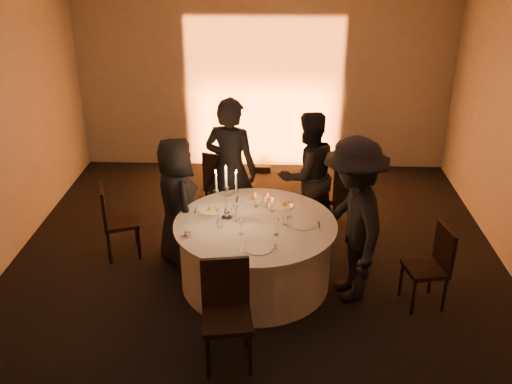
{
  "coord_description": "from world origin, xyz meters",
  "views": [
    {
      "loc": [
        0.22,
        -5.5,
        3.77
      ],
      "look_at": [
        0.0,
        0.2,
        1.05
      ],
      "focal_mm": 40.0,
      "sensor_mm": 36.0,
      "label": 1
    }
  ],
  "objects_px": {
    "chair_right": "(433,262)",
    "guest_right": "(353,221)",
    "chair_back_left": "(222,182)",
    "guest_back_left": "(231,170)",
    "guest_back_right": "(308,175)",
    "banquet_table": "(255,253)",
    "chair_front": "(226,306)",
    "candelabra": "(227,201)",
    "chair_left": "(114,217)",
    "coffee_cup": "(188,233)",
    "chair_back_right": "(340,191)",
    "guest_left": "(177,201)"
  },
  "relations": [
    {
      "from": "banquet_table",
      "to": "chair_left",
      "type": "height_order",
      "value": "chair_left"
    },
    {
      "from": "guest_right",
      "to": "candelabra",
      "type": "bearing_deg",
      "value": -112.38
    },
    {
      "from": "chair_front",
      "to": "candelabra",
      "type": "bearing_deg",
      "value": 85.86
    },
    {
      "from": "chair_right",
      "to": "guest_back_right",
      "type": "bearing_deg",
      "value": -150.18
    },
    {
      "from": "chair_left",
      "to": "guest_right",
      "type": "relative_size",
      "value": 0.51
    },
    {
      "from": "guest_back_left",
      "to": "chair_right",
      "type": "bearing_deg",
      "value": 166.53
    },
    {
      "from": "guest_right",
      "to": "candelabra",
      "type": "relative_size",
      "value": 2.82
    },
    {
      "from": "chair_right",
      "to": "guest_right",
      "type": "bearing_deg",
      "value": -109.21
    },
    {
      "from": "chair_left",
      "to": "chair_front",
      "type": "bearing_deg",
      "value": -157.49
    },
    {
      "from": "coffee_cup",
      "to": "chair_back_left",
      "type": "bearing_deg",
      "value": 84.02
    },
    {
      "from": "guest_right",
      "to": "candelabra",
      "type": "distance_m",
      "value": 1.38
    },
    {
      "from": "chair_back_left",
      "to": "chair_back_right",
      "type": "bearing_deg",
      "value": -170.74
    },
    {
      "from": "chair_right",
      "to": "candelabra",
      "type": "distance_m",
      "value": 2.29
    },
    {
      "from": "banquet_table",
      "to": "chair_back_right",
      "type": "xyz_separation_m",
      "value": [
        1.06,
        1.28,
        0.19
      ]
    },
    {
      "from": "chair_back_right",
      "to": "guest_right",
      "type": "bearing_deg",
      "value": 51.84
    },
    {
      "from": "guest_right",
      "to": "banquet_table",
      "type": "bearing_deg",
      "value": -111.56
    },
    {
      "from": "chair_back_left",
      "to": "guest_right",
      "type": "distance_m",
      "value": 2.32
    },
    {
      "from": "guest_back_right",
      "to": "candelabra",
      "type": "height_order",
      "value": "guest_back_right"
    },
    {
      "from": "guest_back_right",
      "to": "coffee_cup",
      "type": "bearing_deg",
      "value": 19.87
    },
    {
      "from": "banquet_table",
      "to": "candelabra",
      "type": "relative_size",
      "value": 2.76
    },
    {
      "from": "chair_back_right",
      "to": "chair_right",
      "type": "height_order",
      "value": "chair_back_right"
    },
    {
      "from": "chair_front",
      "to": "coffee_cup",
      "type": "bearing_deg",
      "value": 108.49
    },
    {
      "from": "chair_front",
      "to": "guest_back_left",
      "type": "bearing_deg",
      "value": 84.73
    },
    {
      "from": "chair_back_left",
      "to": "guest_back_left",
      "type": "distance_m",
      "value": 0.6
    },
    {
      "from": "chair_right",
      "to": "chair_left",
      "type": "bearing_deg",
      "value": -113.73
    },
    {
      "from": "chair_back_left",
      "to": "guest_back_left",
      "type": "relative_size",
      "value": 0.54
    },
    {
      "from": "chair_left",
      "to": "guest_left",
      "type": "height_order",
      "value": "guest_left"
    },
    {
      "from": "banquet_table",
      "to": "coffee_cup",
      "type": "bearing_deg",
      "value": -156.46
    },
    {
      "from": "coffee_cup",
      "to": "candelabra",
      "type": "distance_m",
      "value": 0.58
    },
    {
      "from": "chair_right",
      "to": "guest_left",
      "type": "relative_size",
      "value": 0.59
    },
    {
      "from": "banquet_table",
      "to": "guest_back_right",
      "type": "bearing_deg",
      "value": 61.88
    },
    {
      "from": "guest_back_left",
      "to": "guest_back_right",
      "type": "xyz_separation_m",
      "value": [
        0.97,
        0.1,
        -0.1
      ]
    },
    {
      "from": "coffee_cup",
      "to": "chair_back_right",
      "type": "bearing_deg",
      "value": 42.02
    },
    {
      "from": "guest_back_right",
      "to": "guest_right",
      "type": "distance_m",
      "value": 1.42
    },
    {
      "from": "chair_back_left",
      "to": "guest_back_right",
      "type": "height_order",
      "value": "guest_back_right"
    },
    {
      "from": "chair_front",
      "to": "guest_left",
      "type": "relative_size",
      "value": 0.66
    },
    {
      "from": "chair_back_right",
      "to": "guest_right",
      "type": "xyz_separation_m",
      "value": [
        -0.03,
        -1.48,
        0.35
      ]
    },
    {
      "from": "chair_back_left",
      "to": "guest_right",
      "type": "xyz_separation_m",
      "value": [
        1.54,
        -1.7,
        0.35
      ]
    },
    {
      "from": "guest_left",
      "to": "chair_back_left",
      "type": "bearing_deg",
      "value": -50.83
    },
    {
      "from": "banquet_table",
      "to": "candelabra",
      "type": "bearing_deg",
      "value": 165.78
    },
    {
      "from": "guest_back_right",
      "to": "candelabra",
      "type": "distance_m",
      "value": 1.44
    },
    {
      "from": "chair_front",
      "to": "guest_left",
      "type": "bearing_deg",
      "value": 104.14
    },
    {
      "from": "chair_back_left",
      "to": "coffee_cup",
      "type": "height_order",
      "value": "chair_back_left"
    },
    {
      "from": "chair_right",
      "to": "guest_back_left",
      "type": "xyz_separation_m",
      "value": [
        -2.24,
        1.38,
        0.43
      ]
    },
    {
      "from": "guest_left",
      "to": "coffee_cup",
      "type": "height_order",
      "value": "guest_left"
    },
    {
      "from": "chair_right",
      "to": "chair_back_right",
      "type": "bearing_deg",
      "value": -163.56
    },
    {
      "from": "banquet_table",
      "to": "chair_left",
      "type": "distance_m",
      "value": 1.81
    },
    {
      "from": "guest_right",
      "to": "coffee_cup",
      "type": "xyz_separation_m",
      "value": [
        -1.73,
        -0.11,
        -0.12
      ]
    },
    {
      "from": "banquet_table",
      "to": "chair_back_left",
      "type": "relative_size",
      "value": 1.78
    },
    {
      "from": "chair_back_left",
      "to": "banquet_table",
      "type": "bearing_deg",
      "value": 125.86
    }
  ]
}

